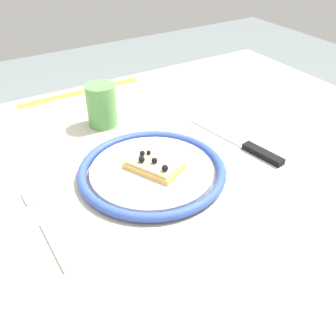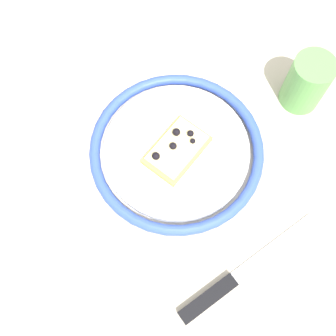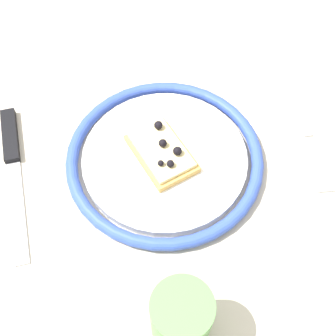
{
  "view_description": "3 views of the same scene",
  "coord_description": "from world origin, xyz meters",
  "px_view_note": "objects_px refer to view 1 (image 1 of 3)",
  "views": [
    {
      "loc": [
        -0.3,
        -0.49,
        1.16
      ],
      "look_at": [
        -0.01,
        -0.01,
        0.76
      ],
      "focal_mm": 40.94,
      "sensor_mm": 36.0,
      "label": 1
    },
    {
      "loc": [
        0.19,
        -0.12,
        1.35
      ],
      "look_at": [
        -0.01,
        -0.02,
        0.76
      ],
      "focal_mm": 45.16,
      "sensor_mm": 36.0,
      "label": 2
    },
    {
      "loc": [
        -0.01,
        0.35,
        1.28
      ],
      "look_at": [
        -0.04,
        0.02,
        0.76
      ],
      "focal_mm": 48.98,
      "sensor_mm": 36.0,
      "label": 3
    }
  ],
  "objects_px": {
    "plate": "(152,171)",
    "pizza_slice_near": "(154,165)",
    "fork": "(45,226)",
    "measuring_tape": "(81,92)",
    "knife": "(250,148)",
    "dining_table": "(169,207)",
    "cup": "(102,105)"
  },
  "relations": [
    {
      "from": "pizza_slice_near",
      "to": "fork",
      "type": "height_order",
      "value": "pizza_slice_near"
    },
    {
      "from": "fork",
      "to": "measuring_tape",
      "type": "relative_size",
      "value": 0.62
    },
    {
      "from": "plate",
      "to": "pizza_slice_near",
      "type": "height_order",
      "value": "pizza_slice_near"
    },
    {
      "from": "plate",
      "to": "fork",
      "type": "xyz_separation_m",
      "value": [
        -0.21,
        -0.03,
        -0.01
      ]
    },
    {
      "from": "knife",
      "to": "cup",
      "type": "height_order",
      "value": "cup"
    },
    {
      "from": "pizza_slice_near",
      "to": "measuring_tape",
      "type": "distance_m",
      "value": 0.41
    },
    {
      "from": "knife",
      "to": "pizza_slice_near",
      "type": "bearing_deg",
      "value": 173.01
    },
    {
      "from": "pizza_slice_near",
      "to": "knife",
      "type": "relative_size",
      "value": 0.48
    },
    {
      "from": "dining_table",
      "to": "plate",
      "type": "xyz_separation_m",
      "value": [
        -0.03,
        0.01,
        0.1
      ]
    },
    {
      "from": "measuring_tape",
      "to": "pizza_slice_near",
      "type": "bearing_deg",
      "value": -93.14
    },
    {
      "from": "knife",
      "to": "measuring_tape",
      "type": "distance_m",
      "value": 0.48
    },
    {
      "from": "plate",
      "to": "fork",
      "type": "relative_size",
      "value": 1.34
    },
    {
      "from": "pizza_slice_near",
      "to": "knife",
      "type": "height_order",
      "value": "pizza_slice_near"
    },
    {
      "from": "pizza_slice_near",
      "to": "cup",
      "type": "relative_size",
      "value": 1.24
    },
    {
      "from": "cup",
      "to": "knife",
      "type": "bearing_deg",
      "value": -50.19
    },
    {
      "from": "dining_table",
      "to": "pizza_slice_near",
      "type": "distance_m",
      "value": 0.11
    },
    {
      "from": "dining_table",
      "to": "fork",
      "type": "relative_size",
      "value": 5.82
    },
    {
      "from": "fork",
      "to": "pizza_slice_near",
      "type": "bearing_deg",
      "value": 8.06
    },
    {
      "from": "dining_table",
      "to": "measuring_tape",
      "type": "xyz_separation_m",
      "value": [
        -0.01,
        0.42,
        0.09
      ]
    },
    {
      "from": "plate",
      "to": "dining_table",
      "type": "bearing_deg",
      "value": -12.05
    },
    {
      "from": "fork",
      "to": "plate",
      "type": "bearing_deg",
      "value": 8.69
    },
    {
      "from": "pizza_slice_near",
      "to": "cup",
      "type": "bearing_deg",
      "value": 90.64
    },
    {
      "from": "plate",
      "to": "fork",
      "type": "bearing_deg",
      "value": -171.31
    },
    {
      "from": "plate",
      "to": "measuring_tape",
      "type": "bearing_deg",
      "value": 87.37
    },
    {
      "from": "cup",
      "to": "plate",
      "type": "bearing_deg",
      "value": -90.28
    },
    {
      "from": "dining_table",
      "to": "plate",
      "type": "bearing_deg",
      "value": 167.95
    },
    {
      "from": "cup",
      "to": "measuring_tape",
      "type": "relative_size",
      "value": 0.29
    },
    {
      "from": "dining_table",
      "to": "pizza_slice_near",
      "type": "height_order",
      "value": "pizza_slice_near"
    },
    {
      "from": "pizza_slice_near",
      "to": "knife",
      "type": "distance_m",
      "value": 0.21
    },
    {
      "from": "plate",
      "to": "measuring_tape",
      "type": "relative_size",
      "value": 0.83
    },
    {
      "from": "plate",
      "to": "pizza_slice_near",
      "type": "relative_size",
      "value": 2.32
    },
    {
      "from": "dining_table",
      "to": "cup",
      "type": "distance_m",
      "value": 0.27
    }
  ]
}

